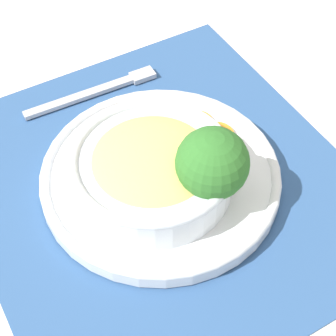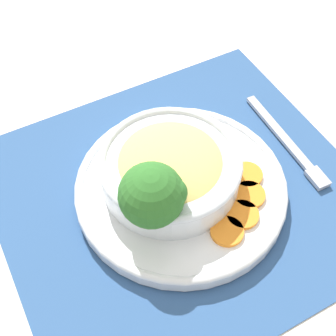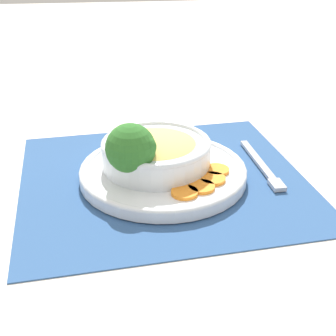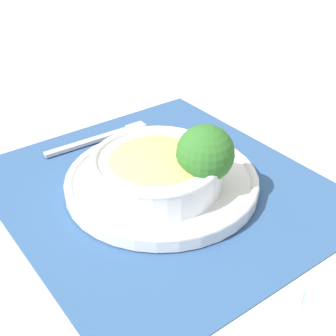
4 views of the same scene
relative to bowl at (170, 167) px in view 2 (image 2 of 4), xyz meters
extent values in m
plane|color=beige|center=(-0.01, 0.01, -0.05)|extent=(4.00, 4.00, 0.00)
cube|color=#2D5184|center=(-0.01, 0.01, -0.04)|extent=(0.49, 0.46, 0.00)
cylinder|color=silver|center=(-0.01, 0.01, -0.03)|extent=(0.27, 0.27, 0.02)
torus|color=silver|center=(-0.01, 0.01, -0.03)|extent=(0.27, 0.27, 0.01)
cylinder|color=silver|center=(0.00, 0.00, -0.01)|extent=(0.18, 0.18, 0.04)
torus|color=silver|center=(0.00, 0.00, 0.01)|extent=(0.18, 0.18, 0.01)
ellipsoid|color=#EAC66B|center=(0.00, 0.00, 0.00)|extent=(0.14, 0.14, 0.04)
cylinder|color=#84AD5B|center=(0.04, 0.05, -0.01)|extent=(0.03, 0.03, 0.03)
sphere|color=#2D6B28|center=(0.04, 0.05, 0.03)|extent=(0.08, 0.08, 0.08)
sphere|color=#2D6B28|center=(0.02, 0.06, 0.03)|extent=(0.03, 0.03, 0.03)
sphere|color=#2D6B28|center=(0.06, 0.04, 0.03)|extent=(0.03, 0.03, 0.03)
cylinder|color=orange|center=(-0.03, 0.10, -0.02)|extent=(0.04, 0.04, 0.01)
cylinder|color=orange|center=(-0.06, 0.08, -0.02)|extent=(0.04, 0.04, 0.01)
cylinder|color=orange|center=(-0.08, 0.06, -0.02)|extent=(0.04, 0.04, 0.01)
cylinder|color=orange|center=(-0.09, 0.03, -0.02)|extent=(0.04, 0.04, 0.01)
cube|color=#B7B7BC|center=(-0.18, -0.01, -0.04)|extent=(0.02, 0.18, 0.01)
cube|color=#B7B7BC|center=(-0.18, 0.07, -0.04)|extent=(0.02, 0.03, 0.01)
camera|label=1|loc=(0.36, -0.15, 0.46)|focal=60.00mm
camera|label=2|loc=(0.14, 0.32, 0.46)|focal=50.00mm
camera|label=3|loc=(0.07, 0.68, 0.33)|focal=50.00mm
camera|label=4|loc=(0.46, -0.27, 0.34)|focal=50.00mm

